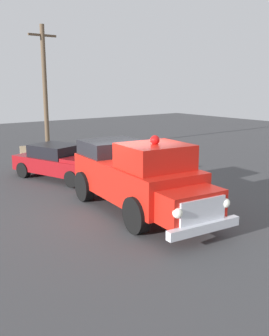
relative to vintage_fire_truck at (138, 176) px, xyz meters
The scene contains 7 objects.
ground_plane 1.23m from the vintage_fire_truck, 138.11° to the right, with size 60.00×60.00×0.00m, color #424244.
vintage_fire_truck is the anchor object (origin of this frame).
classic_hot_rod 5.53m from the vintage_fire_truck, behind, with size 4.72×3.17×1.46m.
lawn_chair_near_truck 4.54m from the vintage_fire_truck, 142.35° to the left, with size 0.65×0.65×1.02m.
lawn_chair_by_car 8.84m from the vintage_fire_truck, behind, with size 0.59×0.60×1.02m.
spectator_seated 4.50m from the vintage_fire_truck, 144.01° to the left, with size 0.55×0.63×1.29m.
utility_pole 12.33m from the vintage_fire_truck, 169.46° to the left, with size 0.26×1.70×7.30m.
Camera 1 is at (9.57, -6.92, 4.05)m, focal length 40.79 mm.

